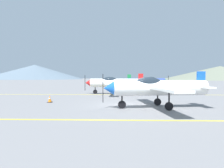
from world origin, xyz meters
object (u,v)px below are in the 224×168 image
airplane_mid (114,83)px  airplane_far (148,81)px  traffic_cone_front (50,99)px  airplane_near (156,87)px

airplane_mid → airplane_far: (5.47, 8.98, 0.00)m
airplane_mid → traffic_cone_front: airplane_mid is taller
airplane_mid → traffic_cone_front: (-5.15, -7.60, -1.11)m
airplane_near → airplane_far: bearing=82.7°
airplane_near → traffic_cone_front: bearing=163.3°
airplane_near → airplane_mid: same height
airplane_near → traffic_cone_front: size_ratio=14.08×
airplane_mid → traffic_cone_front: bearing=-124.1°
airplane_near → airplane_far: (2.43, 19.03, 0.00)m
airplane_near → traffic_cone_front: (-8.19, 2.45, -1.11)m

